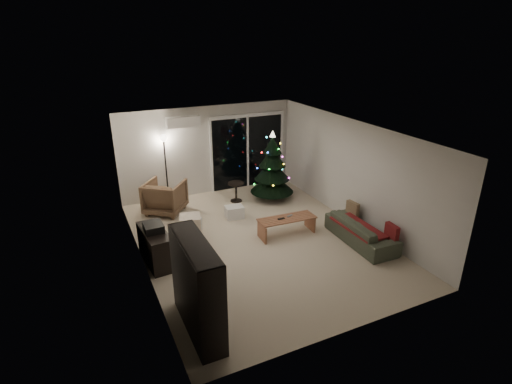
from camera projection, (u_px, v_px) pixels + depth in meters
room at (249, 175)px, 10.04m from camera, size 6.50×7.51×2.60m
bookshelf at (185, 291)px, 5.99m from camera, size 0.88×1.58×1.54m
media_cabinet at (156, 247)px, 8.02m from camera, size 0.52×1.18×0.72m
stereo at (153, 227)px, 7.86m from camera, size 0.36×0.43×0.15m
armchair at (165, 197)px, 10.24m from camera, size 1.29×1.30×0.85m
ottoman at (190, 224)px, 9.27m from camera, size 0.58×0.58×0.42m
cardboard_box_a at (191, 223)px, 9.48m from camera, size 0.42×0.32×0.30m
cardboard_box_b at (234, 212)px, 10.03m from camera, size 0.47×0.37×0.31m
side_table at (236, 192)px, 10.96m from camera, size 0.47×0.47×0.54m
floor_lamp at (166, 169)px, 10.78m from camera, size 0.29×0.29×1.81m
sofa at (361, 231)px, 8.84m from camera, size 0.78×1.86×0.54m
sofa_throw at (358, 227)px, 8.76m from camera, size 0.57×1.33×0.04m
cushion_a at (353, 209)px, 9.40m from camera, size 0.14×0.36×0.35m
cushion_b at (392, 232)px, 8.31m from camera, size 0.13×0.36×0.35m
coffee_table at (287, 226)px, 9.19m from camera, size 1.35×0.54×0.42m
remote_a at (281, 219)px, 9.05m from camera, size 0.17×0.05×0.02m
remote_b at (290, 216)px, 9.19m from camera, size 0.16×0.09×0.02m
christmas_tree at (272, 166)px, 10.88m from camera, size 1.30×1.30×1.94m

